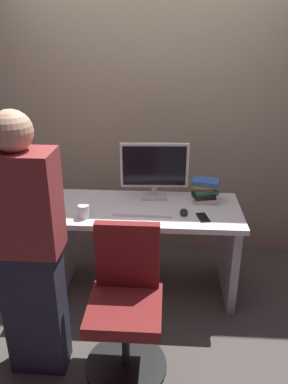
% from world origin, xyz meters
% --- Properties ---
extents(ground_plane, '(9.00, 9.00, 0.00)m').
position_xyz_m(ground_plane, '(0.00, 0.00, 0.00)').
color(ground_plane, '#4C4742').
extents(wall_back, '(6.40, 0.10, 3.00)m').
position_xyz_m(wall_back, '(0.00, 0.74, 1.50)').
color(wall_back, tan).
rests_on(wall_back, ground).
extents(desk, '(1.48, 0.66, 0.75)m').
position_xyz_m(desk, '(0.00, 0.00, 0.52)').
color(desk, white).
rests_on(desk, ground).
extents(office_chair, '(0.52, 0.52, 0.94)m').
position_xyz_m(office_chair, '(-0.06, -0.77, 0.43)').
color(office_chair, black).
rests_on(office_chair, ground).
extents(person_at_desk, '(0.40, 0.24, 1.64)m').
position_xyz_m(person_at_desk, '(-0.61, -0.82, 0.84)').
color(person_at_desk, '#262838').
rests_on(person_at_desk, ground).
extents(monitor, '(0.54, 0.15, 0.46)m').
position_xyz_m(monitor, '(0.07, 0.20, 1.00)').
color(monitor, silver).
rests_on(monitor, desk).
extents(keyboard, '(0.43, 0.14, 0.02)m').
position_xyz_m(keyboard, '(-0.01, -0.10, 0.76)').
color(keyboard, white).
rests_on(keyboard, desk).
extents(mouse, '(0.06, 0.10, 0.03)m').
position_xyz_m(mouse, '(0.30, -0.10, 0.76)').
color(mouse, black).
rests_on(mouse, desk).
extents(cup_near_keyboard, '(0.08, 0.08, 0.10)m').
position_xyz_m(cup_near_keyboard, '(-0.43, -0.20, 0.80)').
color(cup_near_keyboard, silver).
rests_on(cup_near_keyboard, desk).
extents(book_stack, '(0.24, 0.19, 0.18)m').
position_xyz_m(book_stack, '(0.47, 0.15, 0.84)').
color(book_stack, beige).
rests_on(book_stack, desk).
extents(cell_phone, '(0.10, 0.16, 0.01)m').
position_xyz_m(cell_phone, '(0.43, -0.15, 0.75)').
color(cell_phone, black).
rests_on(cell_phone, desk).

